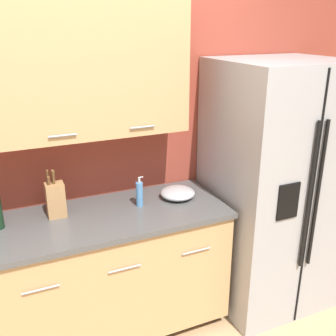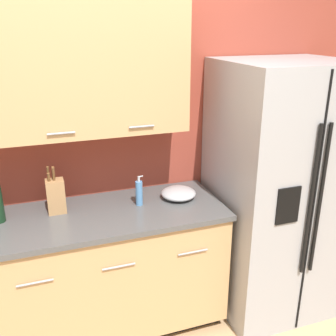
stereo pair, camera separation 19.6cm
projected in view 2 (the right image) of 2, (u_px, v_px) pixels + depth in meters
name	position (u px, v px, depth m)	size (l,w,h in m)	color
wall_back	(84.00, 125.00, 2.62)	(10.00, 0.39, 2.60)	#993D2D
counter_unit	(75.00, 277.00, 2.63)	(2.01, 0.64, 0.92)	black
refrigerator	(277.00, 191.00, 2.85)	(0.85, 0.81, 1.84)	#9E9EA0
knife_block	(56.00, 195.00, 2.50)	(0.11, 0.09, 0.32)	#A87A4C
soap_dispenser	(139.00, 193.00, 2.61)	(0.05, 0.05, 0.21)	#4C7FB2
mixing_bowl	(179.00, 193.00, 2.73)	(0.24, 0.24, 0.07)	#A3A3A5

